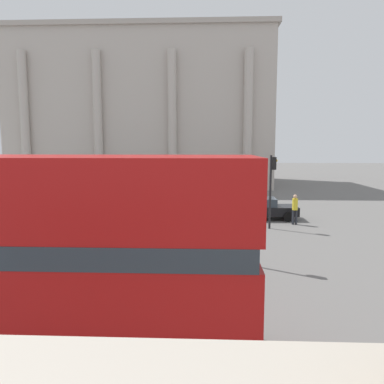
{
  "coord_description": "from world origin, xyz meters",
  "views": [
    {
      "loc": [
        -0.31,
        -2.35,
        4.63
      ],
      "look_at": [
        -1.09,
        15.63,
        2.4
      ],
      "focal_mm": 35.0,
      "sensor_mm": 36.0,
      "label": 1
    }
  ],
  "objects": [
    {
      "name": "car_black",
      "position": [
        3.15,
        21.26,
        0.7
      ],
      "size": [
        4.2,
        1.93,
        1.35
      ],
      "rotation": [
        0.0,
        0.0,
        3.12
      ],
      "color": "black",
      "rests_on": "ground_plane"
    },
    {
      "name": "traffic_light_mid",
      "position": [
        3.22,
        18.46,
        2.67
      ],
      "size": [
        0.42,
        0.24,
        4.12
      ],
      "color": "black",
      "rests_on": "ground_plane"
    },
    {
      "name": "pedestrian_white",
      "position": [
        0.85,
        26.12,
        0.93
      ],
      "size": [
        0.32,
        0.32,
        1.62
      ],
      "rotation": [
        0.0,
        0.0,
        1.64
      ],
      "color": "#282B33",
      "rests_on": "ground_plane"
    },
    {
      "name": "pedestrian_yellow",
      "position": [
        4.81,
        19.63,
        1.03
      ],
      "size": [
        0.32,
        0.32,
        1.79
      ],
      "rotation": [
        0.0,
        0.0,
        4.82
      ],
      "color": "#282B33",
      "rests_on": "ground_plane"
    },
    {
      "name": "plaza_building_left",
      "position": [
        -7.82,
        44.45,
        8.61
      ],
      "size": [
        29.3,
        17.09,
        17.2
      ],
      "color": "#BCB2A8",
      "rests_on": "ground_plane"
    },
    {
      "name": "traffic_light_near",
      "position": [
        1.61,
        11.71,
        2.18
      ],
      "size": [
        0.42,
        0.24,
        3.3
      ],
      "color": "black",
      "rests_on": "ground_plane"
    },
    {
      "name": "pedestrian_grey",
      "position": [
        1.27,
        32.46,
        1.02
      ],
      "size": [
        0.32,
        0.32,
        1.76
      ],
      "rotation": [
        0.0,
        0.0,
        2.65
      ],
      "color": "#282B33",
      "rests_on": "ground_plane"
    },
    {
      "name": "double_decker_bus",
      "position": [
        -4.35,
        5.18,
        2.46
      ],
      "size": [
        10.07,
        2.71,
        4.43
      ],
      "rotation": [
        0.0,
        0.0,
        0.01
      ],
      "color": "black",
      "rests_on": "ground_plane"
    }
  ]
}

